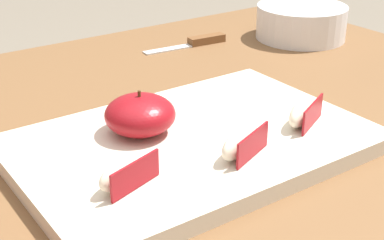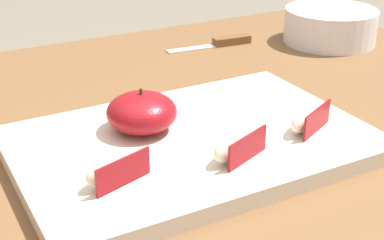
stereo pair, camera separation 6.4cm
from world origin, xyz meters
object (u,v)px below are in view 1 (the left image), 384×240
object	(u,v)px
apple_half_skin_up	(140,115)
apple_wedge_right	(243,142)
paring_knife	(200,41)
apple_wedge_near_knife	(303,112)
apple_wedge_middle	(127,171)
cutting_board	(192,143)
ceramic_fruit_bowl	(301,21)

from	to	relation	value
apple_half_skin_up	apple_wedge_right	size ratio (longest dim) A/B	1.12
apple_half_skin_up	paring_knife	bearing A→B (deg)	44.46
apple_wedge_near_knife	paring_knife	distance (m)	0.40
apple_wedge_middle	apple_wedge_near_knife	size ratio (longest dim) A/B	1.01
apple_half_skin_up	apple_wedge_near_knife	distance (m)	0.19
apple_wedge_middle	apple_wedge_right	world-z (taller)	same
cutting_board	apple_wedge_middle	distance (m)	0.13
apple_half_skin_up	ceramic_fruit_bowl	bearing A→B (deg)	24.14
apple_wedge_middle	paring_knife	world-z (taller)	apple_wedge_middle
apple_wedge_middle	paring_knife	xyz separation A→B (m)	(0.36, 0.38, -0.03)
apple_wedge_right	cutting_board	bearing A→B (deg)	105.50
ceramic_fruit_bowl	apple_wedge_middle	bearing A→B (deg)	-150.62
ceramic_fruit_bowl	apple_wedge_right	bearing A→B (deg)	-141.78
cutting_board	paring_knife	distance (m)	0.41
apple_half_skin_up	ceramic_fruit_bowl	distance (m)	0.51
apple_wedge_middle	ceramic_fruit_bowl	distance (m)	0.62
apple_wedge_right	ceramic_fruit_bowl	distance (m)	0.52
cutting_board	ceramic_fruit_bowl	distance (m)	0.49
cutting_board	apple_wedge_near_knife	size ratio (longest dim) A/B	5.52
apple_wedge_near_knife	apple_half_skin_up	bearing A→B (deg)	151.83
apple_wedge_near_knife	ceramic_fruit_bowl	xyz separation A→B (m)	(0.30, 0.30, -0.00)
apple_half_skin_up	apple_wedge_near_knife	bearing A→B (deg)	-28.17
cutting_board	paring_knife	xyz separation A→B (m)	(0.25, 0.33, -0.00)
apple_wedge_right	paring_knife	distance (m)	0.46
cutting_board	ceramic_fruit_bowl	bearing A→B (deg)	30.63
apple_wedge_right	ceramic_fruit_bowl	world-z (taller)	ceramic_fruit_bowl
apple_wedge_middle	ceramic_fruit_bowl	size ratio (longest dim) A/B	0.44
apple_half_skin_up	apple_wedge_right	world-z (taller)	apple_half_skin_up
apple_half_skin_up	apple_wedge_right	distance (m)	0.13
apple_half_skin_up	apple_wedge_right	bearing A→B (deg)	-60.41
paring_knife	apple_wedge_near_knife	bearing A→B (deg)	-107.69
apple_wedge_middle	paring_knife	size ratio (longest dim) A/B	0.45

